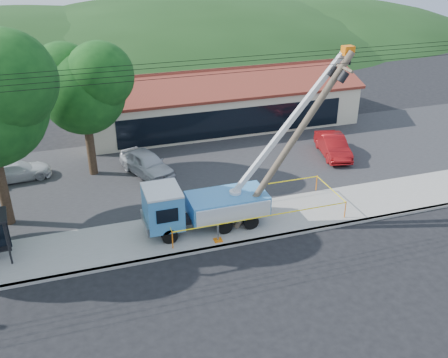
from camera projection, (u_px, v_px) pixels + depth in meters
ground at (263, 266)px, 24.45m from camera, size 120.00×120.00×0.00m
curb at (248, 242)px, 26.20m from camera, size 60.00×0.25×0.15m
sidewalk at (236, 224)px, 27.82m from camera, size 60.00×4.00×0.15m
parking_lot at (198, 166)px, 34.63m from camera, size 60.00×12.00×0.10m
strip_mall at (219, 102)px, 41.70m from camera, size 22.50×8.53×4.67m
tree_lot at (82, 84)px, 30.78m from camera, size 6.30×5.60×8.94m
hill_west at (6, 52)px, 67.06m from camera, size 78.40×56.00×28.00m
hill_center at (187, 41)px, 73.97m from camera, size 89.60×64.00×32.00m
hill_east at (308, 33)px, 79.49m from camera, size 72.80×52.00×26.00m
utility_truck at (204, 203)px, 26.78m from camera, size 11.28×3.60×9.37m
leaning_pole at (297, 135)px, 26.05m from camera, size 6.40×1.99×9.32m
caution_tape at (252, 205)px, 28.06m from camera, size 10.00×3.52×1.02m
car_silver at (148, 175)px, 33.45m from camera, size 3.50×5.05×1.60m
car_red at (332, 157)px, 36.23m from camera, size 2.50×4.81×1.51m
car_white at (19, 181)px, 32.74m from camera, size 4.47×2.24×1.25m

